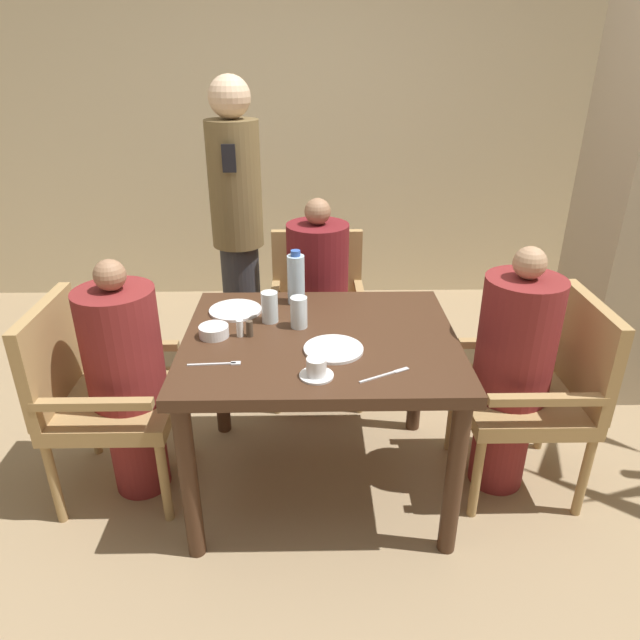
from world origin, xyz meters
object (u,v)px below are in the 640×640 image
Objects in this scene: diner_in_right_chair at (512,371)px; plate_main_right at (235,310)px; diner_in_far_chair at (318,302)px; glass_tall_mid at (299,312)px; glass_tall_near at (270,307)px; standing_host at (238,225)px; plate_main_left at (333,349)px; chair_left_side at (97,390)px; diner_in_left_chair at (127,379)px; chair_right_side at (541,386)px; bowl_small at (214,331)px; teacup_with_saucer at (316,369)px; chair_far_side at (317,306)px; water_bottle at (296,279)px.

diner_in_right_chair reaches higher than plate_main_right.
diner_in_far_chair is 8.57× the size of glass_tall_mid.
glass_tall_near is at bearing 171.99° from diner_in_right_chair.
diner_in_right_chair is 8.43× the size of glass_tall_near.
plate_main_right is (0.07, -0.82, -0.16)m from standing_host.
plate_main_left is at bearing -41.29° from plate_main_right.
glass_tall_mid is (-0.90, 0.09, 0.24)m from diner_in_right_chair.
glass_tall_mid is at bearing 5.85° from chair_left_side.
diner_in_far_chair is at bearing -38.19° from standing_host.
diner_in_far_chair is at bearing 51.75° from plate_main_right.
diner_in_left_chair reaches higher than chair_right_side.
bowl_small is 0.36m from glass_tall_mid.
chair_left_side is at bearing -174.15° from glass_tall_mid.
teacup_with_saucer is 0.93× the size of glass_tall_near.
diner_in_far_chair is at bearing 142.76° from chair_right_side.
diner_in_far_chair is 4.93× the size of plate_main_right.
water_bottle is (-0.10, -0.51, 0.37)m from chair_far_side.
glass_tall_near is 0.14m from glass_tall_mid.
standing_host is at bearing 71.28° from diner_in_left_chair.
plate_main_right is 1.74× the size of glass_tall_near.
diner_in_left_chair is 0.67m from glass_tall_near.
chair_right_side is 3.85× the size of plate_main_right.
diner_in_far_chair is at bearing 69.80° from glass_tall_near.
glass_tall_mid is at bearing -28.96° from plate_main_right.
plate_main_right is at bearing 151.04° from glass_tall_mid.
water_bottle is at bearing 161.91° from chair_right_side.
plate_main_left is 0.21m from teacup_with_saucer.
chair_left_side is at bearing -142.76° from diner_in_far_chair.
diner_in_far_chair is (-0.00, -0.14, 0.09)m from chair_far_side.
diner_in_left_chair reaches higher than glass_tall_near.
bowl_small is (-0.43, -0.71, 0.19)m from diner_in_far_chair.
diner_in_left_chair is at bearing -150.56° from plate_main_right.
diner_in_left_chair reaches higher than bowl_small.
chair_far_side is 0.64m from standing_host.
diner_in_far_chair reaches higher than chair_right_side.
bowl_small is at bearing -121.08° from diner_in_far_chair.
chair_right_side is 0.94m from plate_main_left.
diner_in_right_chair is at bearing 180.00° from chair_right_side.
teacup_with_saucer reaches higher than plate_main_right.
chair_left_side is at bearing 172.89° from plate_main_left.
standing_host is (0.50, 1.07, 0.41)m from chair_left_side.
chair_left_side and chair_right_side have the same top height.
standing_host is 12.71× the size of glass_tall_mid.
plate_main_right is (-0.37, -0.61, 0.25)m from chair_far_side.
plate_main_right is (0.57, 0.25, 0.25)m from chair_left_side.
bowl_small is (-0.43, -0.85, 0.27)m from chair_far_side.
chair_right_side is 1.37m from plate_main_right.
diner_in_left_chair is at bearing -154.09° from water_bottle.
chair_right_side is at bearing -37.24° from diner_in_far_chair.
plate_main_right is at bearing 138.71° from plate_main_left.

